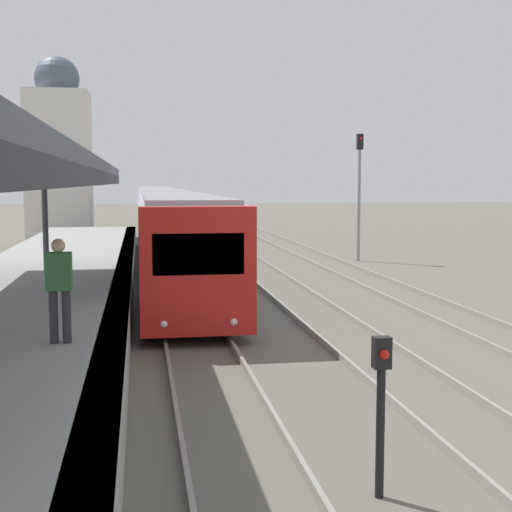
% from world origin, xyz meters
% --- Properties ---
extents(person_on_platform, '(0.40, 0.22, 1.66)m').
position_xyz_m(person_on_platform, '(-2.50, 9.96, 1.99)').
color(person_on_platform, '#2D2D33').
rests_on(person_on_platform, station_platform).
extents(train_near, '(2.54, 51.03, 3.19)m').
position_xyz_m(train_near, '(0.00, 39.13, 1.77)').
color(train_near, red).
rests_on(train_near, ground_plane).
extents(signal_post_near, '(0.20, 0.21, 1.87)m').
position_xyz_m(signal_post_near, '(1.43, 5.98, 1.16)').
color(signal_post_near, black).
rests_on(signal_post_near, ground_plane).
extents(signal_mast_far, '(0.28, 0.29, 5.75)m').
position_xyz_m(signal_mast_far, '(8.63, 29.73, 3.56)').
color(signal_mast_far, gray).
rests_on(signal_mast_far, ground_plane).
extents(distant_domed_building, '(4.00, 4.00, 11.62)m').
position_xyz_m(distant_domed_building, '(-6.32, 46.56, 5.44)').
color(distant_domed_building, silver).
rests_on(distant_domed_building, ground_plane).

